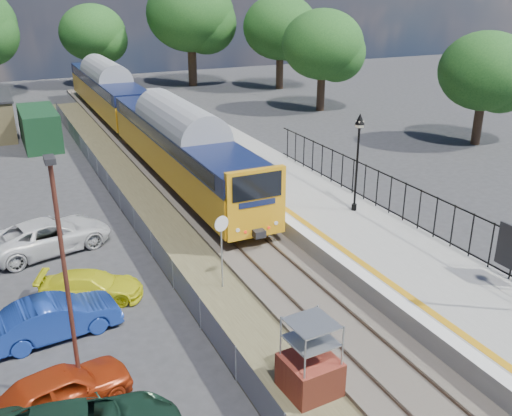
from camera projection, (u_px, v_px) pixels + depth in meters
ground at (323, 315)px, 20.00m from camera, size 120.00×120.00×0.00m
track_bed at (212, 219)px, 27.92m from camera, size 5.90×80.00×0.29m
platform at (312, 208)px, 28.23m from camera, size 5.00×70.00×0.90m
platform_edge at (275, 206)px, 27.25m from camera, size 0.90×70.00×0.01m
victorian_lamp_north at (359, 140)px, 25.58m from camera, size 0.44×0.44×4.60m
palisade_fence at (432, 215)px, 23.80m from camera, size 0.12×26.00×2.00m
wire_fence at (124, 205)px, 28.22m from camera, size 0.06×52.00×1.20m
tree_line at (105, 32)px, 53.50m from camera, size 56.80×43.80×11.88m
train at (136, 110)px, 40.99m from camera, size 2.82×40.83×3.51m
brick_plinth at (310, 359)px, 15.82m from camera, size 1.54×1.54×2.33m
speed_sign at (222, 239)px, 20.98m from camera, size 0.59×0.17×2.99m
carpark_lamp at (65, 269)px, 14.62m from camera, size 0.25×0.50×6.99m
car_red at (60, 391)px, 15.27m from camera, size 4.14×2.53×1.32m
car_blue at (56, 318)px, 18.58m from camera, size 4.25×1.92×1.35m
car_yellow at (91, 286)px, 20.79m from camera, size 4.02×2.78×1.08m
car_white at (50, 235)px, 24.55m from camera, size 5.60×3.57×1.44m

